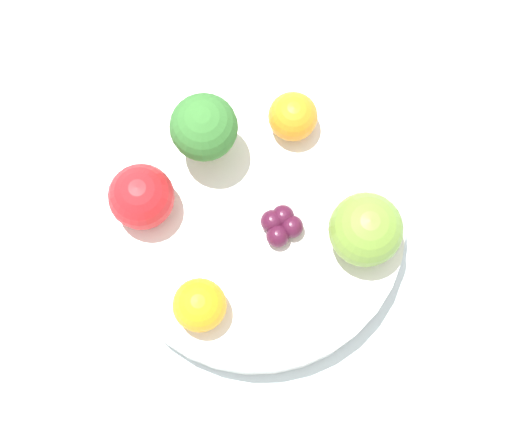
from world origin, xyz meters
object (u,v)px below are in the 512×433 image
(broccoli, at_px, (204,128))
(apple_green, at_px, (141,197))
(apple_red, at_px, (366,230))
(orange_back, at_px, (200,305))
(grape_cluster, at_px, (280,227))
(bowl, at_px, (256,225))
(orange_front, at_px, (293,116))

(broccoli, relative_size, apple_green, 1.42)
(apple_red, bearing_deg, broccoli, -15.91)
(broccoli, height_order, orange_back, broccoli)
(grape_cluster, bearing_deg, bowl, -7.75)
(apple_red, relative_size, apple_green, 1.11)
(apple_red, relative_size, orange_back, 1.39)
(bowl, height_order, apple_red, apple_red)
(broccoli, relative_size, orange_back, 1.78)
(apple_red, height_order, orange_front, apple_red)
(grape_cluster, bearing_deg, orange_back, 61.45)
(apple_red, relative_size, grape_cluster, 1.66)
(bowl, bearing_deg, grape_cluster, 172.25)
(broccoli, relative_size, grape_cluster, 2.12)
(bowl, bearing_deg, apple_green, 8.14)
(apple_green, height_order, orange_front, apple_green)
(bowl, bearing_deg, apple_red, -174.49)
(orange_front, bearing_deg, orange_back, 80.33)
(apple_red, height_order, orange_back, apple_red)
(apple_green, bearing_deg, apple_red, -173.14)
(broccoli, distance_m, grape_cluster, 0.09)
(bowl, relative_size, orange_back, 5.81)
(orange_front, bearing_deg, apple_green, 45.78)
(orange_back, bearing_deg, apple_red, -140.09)
(apple_red, distance_m, grape_cluster, 0.06)
(apple_green, bearing_deg, broccoli, -119.00)
(bowl, xyz_separation_m, orange_back, (0.02, 0.08, 0.04))
(bowl, distance_m, apple_red, 0.09)
(bowl, relative_size, orange_front, 6.04)
(bowl, xyz_separation_m, apple_red, (-0.08, -0.01, 0.04))
(grape_cluster, bearing_deg, broccoli, -33.85)
(broccoli, bearing_deg, apple_green, 61.00)
(broccoli, height_order, orange_front, broccoli)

